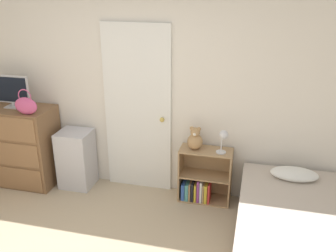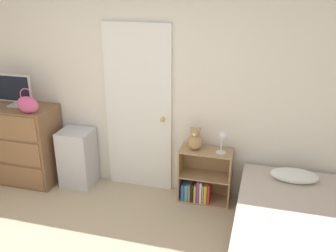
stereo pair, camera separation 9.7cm
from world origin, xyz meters
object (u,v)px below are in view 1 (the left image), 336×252
(dresser, at_px, (20,145))
(tv, at_px, (11,91))
(bed, at_px, (295,237))
(handbag, at_px, (26,105))
(storage_bin, at_px, (77,159))
(bookshelf, at_px, (202,181))
(teddy_bear, at_px, (195,139))
(desk_lamp, at_px, (223,137))

(dresser, xyz_separation_m, tv, (-0.03, 0.03, 0.72))
(dresser, xyz_separation_m, bed, (3.35, -0.70, -0.26))
(handbag, bearing_deg, storage_bin, 29.06)
(dresser, height_order, storage_bin, dresser)
(storage_bin, bearing_deg, bed, -16.43)
(tv, height_order, bed, tv)
(bookshelf, xyz_separation_m, teddy_bear, (-0.10, -0.00, 0.53))
(tv, height_order, bookshelf, tv)
(storage_bin, bearing_deg, handbag, -150.94)
(dresser, xyz_separation_m, handbag, (0.29, -0.17, 0.62))
(teddy_bear, bearing_deg, bookshelf, 0.29)
(storage_bin, height_order, desk_lamp, desk_lamp)
(desk_lamp, bearing_deg, bed, -44.53)
(tv, relative_size, desk_lamp, 1.73)
(teddy_bear, height_order, desk_lamp, desk_lamp)
(bookshelf, xyz_separation_m, bed, (1.01, -0.82, -0.00))
(dresser, relative_size, bed, 0.53)
(bookshelf, xyz_separation_m, desk_lamp, (0.22, -0.04, 0.61))
(storage_bin, bearing_deg, desk_lamp, 0.09)
(storage_bin, bearing_deg, bookshelf, 1.57)
(handbag, bearing_deg, teddy_bear, 8.45)
(storage_bin, bearing_deg, dresser, -174.16)
(dresser, distance_m, tv, 0.72)
(desk_lamp, bearing_deg, teddy_bear, 172.82)
(storage_bin, distance_m, desk_lamp, 1.89)
(bookshelf, relative_size, bed, 0.34)
(dresser, height_order, bed, dresser)
(dresser, distance_m, desk_lamp, 2.59)
(teddy_bear, height_order, bed, teddy_bear)
(tv, xyz_separation_m, storage_bin, (0.76, 0.05, -0.86))
(dresser, relative_size, tv, 2.11)
(tv, xyz_separation_m, teddy_bear, (2.27, 0.09, -0.45))
(desk_lamp, xyz_separation_m, bed, (0.79, -0.77, -0.61))
(teddy_bear, distance_m, bed, 1.47)
(handbag, xyz_separation_m, desk_lamp, (2.27, 0.25, -0.27))
(handbag, relative_size, teddy_bear, 1.12)
(dresser, bearing_deg, tv, 131.03)
(desk_lamp, relative_size, bed, 0.14)
(dresser, height_order, handbag, handbag)
(tv, distance_m, teddy_bear, 2.31)
(bookshelf, relative_size, teddy_bear, 2.42)
(dresser, xyz_separation_m, storage_bin, (0.74, 0.08, -0.14))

